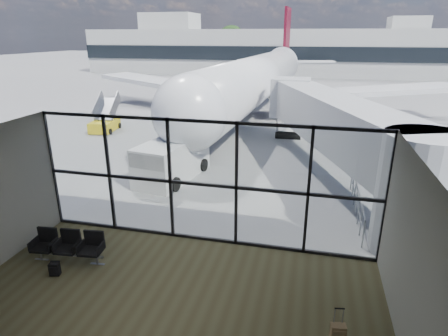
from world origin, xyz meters
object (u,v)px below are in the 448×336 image
at_px(suitcase, 338,334).
at_px(backpack, 54,269).
at_px(mobile_stairs, 105,124).
at_px(airliner, 259,78).
at_px(service_van, 171,159).
at_px(seating_row, 69,244).
at_px(belt_loader, 188,109).

bearing_deg(suitcase, backpack, 164.90).
bearing_deg(mobile_stairs, suitcase, -55.47).
relative_size(airliner, service_van, 8.27).
bearing_deg(service_van, airliner, 94.59).
bearing_deg(mobile_stairs, backpack, -72.69).
height_order(seating_row, mobile_stairs, mobile_stairs).
relative_size(backpack, belt_loader, 0.10).
height_order(service_van, belt_loader, service_van).
xyz_separation_m(suitcase, belt_loader, (-12.30, 24.97, 0.38)).
height_order(suitcase, belt_loader, belt_loader).
bearing_deg(backpack, seating_row, 79.62).
bearing_deg(service_van, suitcase, -40.57).
bearing_deg(belt_loader, service_van, -76.87).
relative_size(service_van, mobile_stairs, 1.43).
distance_m(seating_row, belt_loader, 23.61).
xyz_separation_m(airliner, mobile_stairs, (-10.50, -10.54, -2.66)).
relative_size(seating_row, mobile_stairs, 0.69).
height_order(suitcase, airliner, airliner).
bearing_deg(belt_loader, mobile_stairs, -125.49).
bearing_deg(mobile_stairs, belt_loader, 48.76).
height_order(backpack, service_van, service_van).
xyz_separation_m(airliner, belt_loader, (-6.03, -3.62, -2.54)).
xyz_separation_m(backpack, suitcase, (8.48, -0.80, 0.07)).
bearing_deg(suitcase, seating_row, 159.16).
relative_size(service_van, belt_loader, 1.12).
bearing_deg(suitcase, belt_loader, 106.49).
distance_m(suitcase, airliner, 29.42).
xyz_separation_m(seating_row, service_van, (0.56, 7.88, 0.45)).
relative_size(backpack, mobile_stairs, 0.13).
bearing_deg(service_van, backpack, -83.77).
bearing_deg(seating_row, mobile_stairs, 110.68).
height_order(seating_row, suitcase, seating_row).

